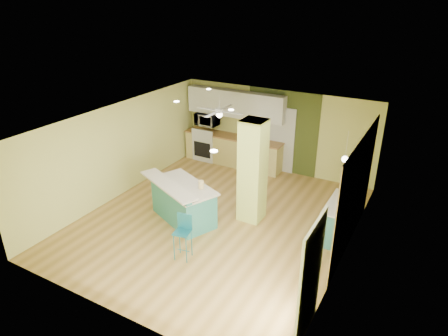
{
  "coord_description": "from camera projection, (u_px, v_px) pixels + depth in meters",
  "views": [
    {
      "loc": [
        4.2,
        -7.2,
        5.12
      ],
      "look_at": [
        -0.06,
        0.4,
        1.22
      ],
      "focal_mm": 32.0,
      "sensor_mm": 36.0,
      "label": 1
    }
  ],
  "objects": [
    {
      "name": "canister",
      "position": [
        201.0,
        185.0,
        9.19
      ],
      "size": [
        0.13,
        0.13,
        0.19
      ],
      "primitive_type": "cylinder",
      "color": "gold",
      "rests_on": "peninsula"
    },
    {
      "name": "microwave",
      "position": [
        207.0,
        119.0,
        12.7
      ],
      "size": [
        0.7,
        0.48,
        0.39
      ],
      "primitive_type": "imported",
      "color": "silver",
      "rests_on": "wall_back"
    },
    {
      "name": "wood_panel",
      "position": [
        356.0,
        192.0,
        8.33
      ],
      "size": [
        0.02,
        3.4,
        2.5
      ],
      "primitive_type": "cube",
      "color": "#957A55",
      "rests_on": "floor"
    },
    {
      "name": "olive_accent",
      "position": [
        282.0,
        132.0,
        11.87
      ],
      "size": [
        2.2,
        0.02,
        2.5
      ],
      "primitive_type": "cube",
      "color": "#424E1F",
      "rests_on": "floor"
    },
    {
      "name": "fruit_bowl",
      "position": [
        245.0,
        137.0,
        12.24
      ],
      "size": [
        0.36,
        0.36,
        0.07
      ],
      "primitive_type": "imported",
      "rotation": [
        0.0,
        0.0,
        0.24
      ],
      "color": "#382317",
      "rests_on": "kitchen_run"
    },
    {
      "name": "ceiling_fan",
      "position": [
        219.0,
        111.0,
        10.93
      ],
      "size": [
        1.41,
        1.41,
        0.61
      ],
      "color": "white",
      "rests_on": "ceiling"
    },
    {
      "name": "wall_right",
      "position": [
        350.0,
        205.0,
        7.85
      ],
      "size": [
        0.01,
        7.0,
        2.5
      ],
      "primitive_type": "cube",
      "color": "#D6D773",
      "rests_on": "floor"
    },
    {
      "name": "peninsula",
      "position": [
        183.0,
        202.0,
        9.53
      ],
      "size": [
        2.14,
        1.73,
        1.07
      ],
      "rotation": [
        0.0,
        0.0,
        -0.42
      ],
      "color": "teal",
      "rests_on": "floor"
    },
    {
      "name": "wall_back",
      "position": [
        276.0,
        131.0,
        11.98
      ],
      "size": [
        6.0,
        0.01,
        2.5
      ],
      "primitive_type": "cube",
      "color": "#D6D773",
      "rests_on": "floor"
    },
    {
      "name": "french_door",
      "position": [
        310.0,
        280.0,
        6.11
      ],
      "size": [
        0.04,
        1.08,
        2.1
      ],
      "primitive_type": "cube",
      "color": "white",
      "rests_on": "floor"
    },
    {
      "name": "wall_front",
      "position": [
        108.0,
        254.0,
        6.4
      ],
      "size": [
        6.0,
        0.01,
        2.5
      ],
      "primitive_type": "cube",
      "color": "#D6D773",
      "rests_on": "floor"
    },
    {
      "name": "wall_decor",
      "position": [
        359.0,
        176.0,
        8.38
      ],
      "size": [
        0.03,
        0.9,
        0.7
      ],
      "primitive_type": "cube",
      "color": "brown",
      "rests_on": "wood_panel"
    },
    {
      "name": "pendant_lamp",
      "position": [
        345.0,
        159.0,
        8.34
      ],
      "size": [
        0.14,
        0.14,
        0.69
      ],
      "color": "silver",
      "rests_on": "ceiling"
    },
    {
      "name": "bar_stool",
      "position": [
        183.0,
        229.0,
        8.12
      ],
      "size": [
        0.38,
        0.38,
        0.98
      ],
      "rotation": [
        0.0,
        0.0,
        0.18
      ],
      "color": "#1C6E81",
      "rests_on": "floor"
    },
    {
      "name": "upper_cabinets",
      "position": [
        235.0,
        104.0,
        12.12
      ],
      "size": [
        3.2,
        0.34,
        0.8
      ],
      "primitive_type": "cube",
      "color": "silver",
      "rests_on": "wall_back"
    },
    {
      "name": "stove",
      "position": [
        207.0,
        145.0,
        13.05
      ],
      "size": [
        0.76,
        0.66,
        1.08
      ],
      "color": "silver",
      "rests_on": "floor"
    },
    {
      "name": "column",
      "position": [
        253.0,
        171.0,
        9.29
      ],
      "size": [
        0.55,
        0.55,
        2.5
      ],
      "primitive_type": "cube",
      "color": "#C9DC66",
      "rests_on": "floor"
    },
    {
      "name": "interior_door",
      "position": [
        281.0,
        140.0,
        11.95
      ],
      "size": [
        0.82,
        0.05,
        2.0
      ],
      "primitive_type": "cube",
      "color": "silver",
      "rests_on": "floor"
    },
    {
      "name": "wall_left",
      "position": [
        119.0,
        150.0,
        10.53
      ],
      "size": [
        0.01,
        7.0,
        2.5
      ],
      "primitive_type": "cube",
      "color": "#D6D773",
      "rests_on": "floor"
    },
    {
      "name": "floor",
      "position": [
        218.0,
        220.0,
        9.7
      ],
      "size": [
        6.0,
        7.0,
        0.01
      ],
      "primitive_type": "cube",
      "color": "olive",
      "rests_on": "ground"
    },
    {
      "name": "side_counter",
      "position": [
        339.0,
        220.0,
        8.91
      ],
      "size": [
        0.56,
        1.32,
        0.85
      ],
      "color": "teal",
      "rests_on": "floor"
    },
    {
      "name": "ceiling",
      "position": [
        217.0,
        121.0,
        8.67
      ],
      "size": [
        6.0,
        7.0,
        0.01
      ],
      "primitive_type": "cube",
      "color": "white",
      "rests_on": "wall_back"
    },
    {
      "name": "kitchen_run",
      "position": [
        233.0,
        150.0,
        12.63
      ],
      "size": [
        3.25,
        0.63,
        0.94
      ],
      "color": "#CFBE6C",
      "rests_on": "floor"
    }
  ]
}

